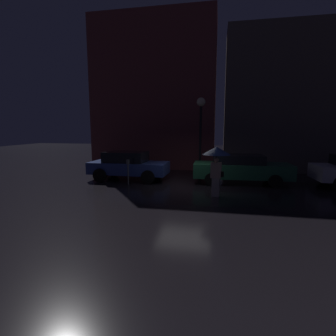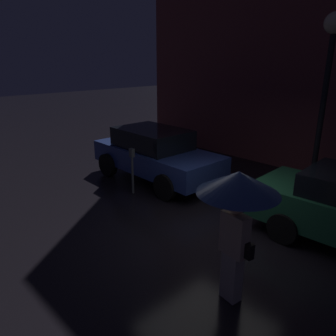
% 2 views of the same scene
% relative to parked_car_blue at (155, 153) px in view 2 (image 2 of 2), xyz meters
% --- Properties ---
extents(ground_plane, '(60.00, 60.00, 0.00)m').
position_rel_parked_car_blue_xyz_m(ground_plane, '(3.19, -1.32, -0.78)').
color(ground_plane, black).
extents(building_facade_left, '(8.31, 3.00, 10.06)m').
position_rel_parked_car_blue_xyz_m(building_facade_left, '(0.20, 5.18, 4.25)').
color(building_facade_left, brown).
rests_on(building_facade_left, ground).
extents(parked_car_blue, '(4.14, 1.91, 1.49)m').
position_rel_parked_car_blue_xyz_m(parked_car_blue, '(0.00, 0.00, 0.00)').
color(parked_car_blue, navy).
rests_on(parked_car_blue, ground).
extents(pedestrian_with_umbrella, '(1.13, 1.13, 2.00)m').
position_rel_parked_car_blue_xyz_m(pedestrian_with_umbrella, '(4.60, -2.63, 0.86)').
color(pedestrian_with_umbrella, beige).
rests_on(pedestrian_with_umbrella, ground).
extents(parking_meter, '(0.12, 0.10, 1.22)m').
position_rel_parked_car_blue_xyz_m(parking_meter, '(0.40, -1.17, -0.02)').
color(parking_meter, '#4C5154').
rests_on(parking_meter, ground).
extents(street_lamp_near, '(0.50, 0.50, 4.45)m').
position_rel_parked_car_blue_xyz_m(street_lamp_near, '(3.61, 2.45, 2.57)').
color(street_lamp_near, black).
rests_on(street_lamp_near, ground).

